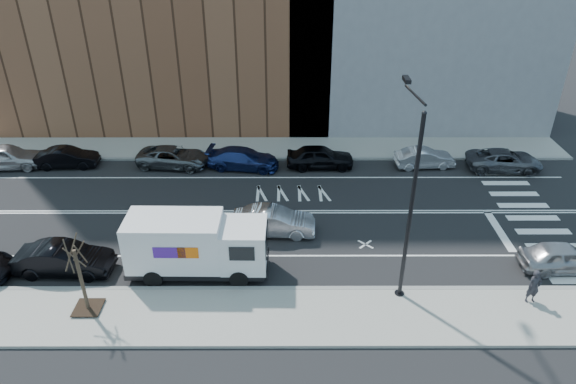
{
  "coord_description": "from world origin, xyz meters",
  "views": [
    {
      "loc": [
        1.82,
        -25.64,
        15.9
      ],
      "look_at": [
        1.88,
        -0.1,
        1.4
      ],
      "focal_mm": 32.0,
      "sensor_mm": 36.0,
      "label": 1
    }
  ],
  "objects_px": {
    "fedex_van": "(196,245)",
    "driving_sedan": "(273,221)",
    "far_parked_b": "(67,158)",
    "near_parked_front": "(563,257)",
    "far_parked_a": "(6,156)",
    "pedestrian": "(534,287)"
  },
  "relations": [
    {
      "from": "fedex_van",
      "to": "driving_sedan",
      "type": "height_order",
      "value": "fedex_van"
    },
    {
      "from": "fedex_van",
      "to": "pedestrian",
      "type": "bearing_deg",
      "value": -7.88
    },
    {
      "from": "far_parked_a",
      "to": "near_parked_front",
      "type": "relative_size",
      "value": 1.17
    },
    {
      "from": "driving_sedan",
      "to": "near_parked_front",
      "type": "xyz_separation_m",
      "value": [
        14.3,
        -3.21,
        -0.03
      ]
    },
    {
      "from": "fedex_van",
      "to": "near_parked_front",
      "type": "relative_size",
      "value": 1.61
    },
    {
      "from": "near_parked_front",
      "to": "fedex_van",
      "type": "bearing_deg",
      "value": 89.69
    },
    {
      "from": "fedex_van",
      "to": "pedestrian",
      "type": "distance_m",
      "value": 15.53
    },
    {
      "from": "far_parked_a",
      "to": "near_parked_front",
      "type": "distance_m",
      "value": 34.53
    },
    {
      "from": "far_parked_b",
      "to": "near_parked_front",
      "type": "distance_m",
      "value": 30.73
    },
    {
      "from": "fedex_van",
      "to": "near_parked_front",
      "type": "height_order",
      "value": "fedex_van"
    },
    {
      "from": "far_parked_b",
      "to": "pedestrian",
      "type": "relative_size",
      "value": 2.45
    },
    {
      "from": "far_parked_b",
      "to": "pedestrian",
      "type": "xyz_separation_m",
      "value": [
        25.99,
        -13.88,
        0.31
      ]
    },
    {
      "from": "fedex_van",
      "to": "driving_sedan",
      "type": "relative_size",
      "value": 1.49
    },
    {
      "from": "far_parked_b",
      "to": "driving_sedan",
      "type": "height_order",
      "value": "driving_sedan"
    },
    {
      "from": "fedex_van",
      "to": "pedestrian",
      "type": "relative_size",
      "value": 4.04
    },
    {
      "from": "near_parked_front",
      "to": "far_parked_b",
      "type": "bearing_deg",
      "value": 67.36
    },
    {
      "from": "far_parked_a",
      "to": "driving_sedan",
      "type": "bearing_deg",
      "value": -118.45
    },
    {
      "from": "driving_sedan",
      "to": "near_parked_front",
      "type": "relative_size",
      "value": 1.08
    },
    {
      "from": "far_parked_a",
      "to": "driving_sedan",
      "type": "xyz_separation_m",
      "value": [
        18.36,
        -8.02,
        -0.09
      ]
    },
    {
      "from": "near_parked_front",
      "to": "far_parked_a",
      "type": "bearing_deg",
      "value": 70.08
    },
    {
      "from": "driving_sedan",
      "to": "fedex_van",
      "type": "bearing_deg",
      "value": 136.27
    },
    {
      "from": "far_parked_b",
      "to": "pedestrian",
      "type": "distance_m",
      "value": 29.47
    }
  ]
}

